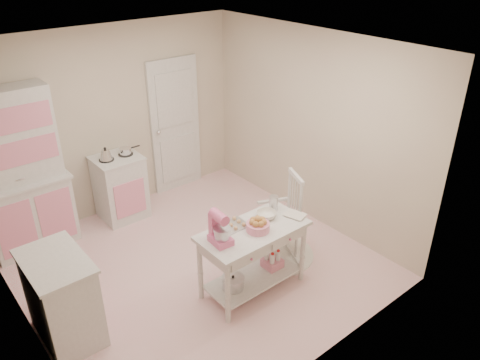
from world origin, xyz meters
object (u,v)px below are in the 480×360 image
at_px(base_cabinet, 62,298).
at_px(work_table, 253,259).
at_px(stand_mixer, 220,229).
at_px(hutch, 21,173).
at_px(bread_basket, 258,227).
at_px(stove, 120,187).
at_px(rocking_chair, 279,217).

xyz_separation_m(base_cabinet, work_table, (1.87, -0.64, -0.06)).
bearing_deg(work_table, stand_mixer, 177.27).
relative_size(hutch, bread_basket, 8.32).
relative_size(stove, bread_basket, 3.68).
relative_size(base_cabinet, rocking_chair, 0.84).
distance_m(stand_mixer, bread_basket, 0.46).
height_order(stove, base_cabinet, same).
relative_size(rocking_chair, work_table, 0.92).
relative_size(base_cabinet, bread_basket, 3.68).
bearing_deg(bread_basket, stove, 99.97).
bearing_deg(stove, base_cabinet, -130.58).
distance_m(hutch, work_table, 2.96).
bearing_deg(rocking_chair, bread_basket, -129.00).
relative_size(hutch, base_cabinet, 2.26).
bearing_deg(stove, work_table, -80.29).
distance_m(hutch, base_cabinet, 1.88).
xyz_separation_m(stove, stand_mixer, (-0.02, -2.34, 0.51)).
xyz_separation_m(stove, rocking_chair, (1.06, -2.07, 0.09)).
xyz_separation_m(work_table, bread_basket, (0.02, -0.05, 0.45)).
distance_m(rocking_chair, stand_mixer, 1.19).
height_order(hutch, stand_mixer, hutch).
bearing_deg(rocking_chair, stand_mixer, -142.98).
bearing_deg(rocking_chair, work_table, -133.28).
bearing_deg(stand_mixer, hutch, 120.21).
bearing_deg(work_table, rocking_chair, 23.66).
xyz_separation_m(rocking_chair, bread_basket, (-0.64, -0.34, 0.30)).
height_order(hutch, stove, hutch).
xyz_separation_m(base_cabinet, rocking_chair, (2.53, -0.36, 0.09)).
distance_m(work_table, bread_basket, 0.45).
height_order(hutch, rocking_chair, hutch).
xyz_separation_m(hutch, stand_mixer, (1.18, -2.39, -0.07)).
relative_size(work_table, stand_mixer, 3.53).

